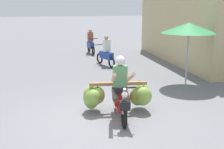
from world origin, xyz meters
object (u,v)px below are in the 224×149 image
at_px(motorbike_distant_ahead_left, 91,44).
at_px(motorbike_main_loaded, 118,94).
at_px(market_umbrella_near_shop, 189,28).
at_px(motorbike_distant_ahead_right, 106,54).

bearing_deg(motorbike_distant_ahead_left, motorbike_main_loaded, -93.94).
bearing_deg(motorbike_main_loaded, motorbike_distant_ahead_left, 86.06).
relative_size(motorbike_main_loaded, market_umbrella_near_shop, 0.87).
bearing_deg(motorbike_distant_ahead_left, market_umbrella_near_shop, -72.87).
height_order(motorbike_distant_ahead_left, market_umbrella_near_shop, market_umbrella_near_shop).
xyz_separation_m(motorbike_main_loaded, market_umbrella_near_shop, (2.96, 2.20, 1.49)).
bearing_deg(motorbike_distant_ahead_left, motorbike_distant_ahead_right, -86.92).
bearing_deg(motorbike_main_loaded, motorbike_distant_ahead_right, 81.92).
bearing_deg(motorbike_distant_ahead_right, motorbike_main_loaded, -98.08).
relative_size(motorbike_distant_ahead_left, motorbike_distant_ahead_right, 1.04).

